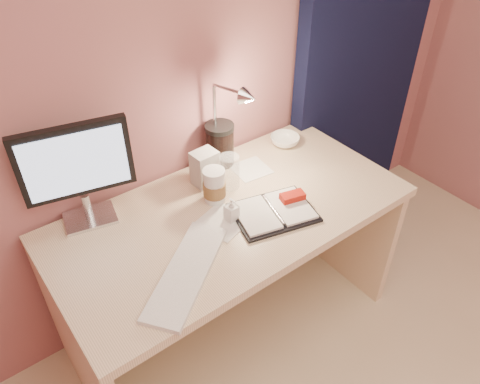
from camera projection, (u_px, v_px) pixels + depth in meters
room at (353, 32)px, 2.21m from camera, size 3.50×3.50×3.50m
desk at (221, 242)px, 2.00m from camera, size 1.40×0.70×0.73m
monitor at (77, 166)px, 1.62m from camera, size 0.38×0.17×0.41m
keyboard at (187, 272)px, 1.55m from camera, size 0.45×0.38×0.02m
planner at (275, 210)px, 1.79m from camera, size 0.35×0.30×0.05m
paper_a at (223, 221)px, 1.76m from camera, size 0.21×0.21×0.00m
paper_b at (251, 169)px, 2.03m from camera, size 0.16×0.16×0.00m
coffee_cup at (214, 187)px, 1.82m from camera, size 0.09×0.09×0.14m
clear_cup at (229, 172)px, 1.89m from camera, size 0.08×0.08×0.14m
bowl at (285, 140)px, 2.17m from camera, size 0.15×0.15×0.04m
lotion_bottle at (232, 210)px, 1.74m from camera, size 0.05×0.05×0.10m
dark_jar at (220, 146)px, 2.01m from camera, size 0.12×0.12×0.17m
product_box at (205, 168)px, 1.91m from camera, size 0.10×0.09×0.15m
desk_lamp at (221, 124)px, 1.84m from camera, size 0.15×0.24×0.40m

